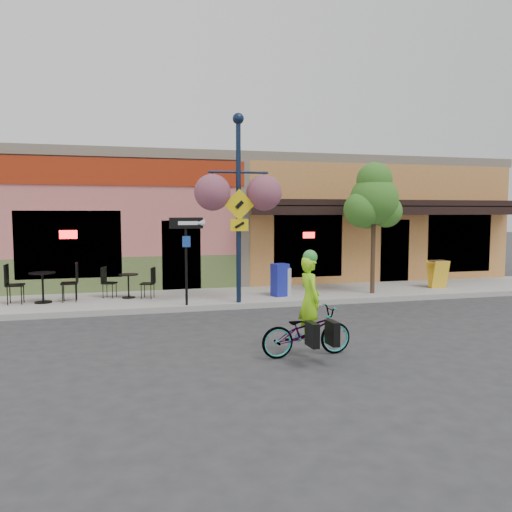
% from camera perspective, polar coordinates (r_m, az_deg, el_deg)
% --- Properties ---
extents(ground, '(90.00, 90.00, 0.00)m').
position_cam_1_polar(ground, '(13.25, 6.27, -6.10)').
color(ground, '#2D2D30').
rests_on(ground, ground).
extents(sidewalk, '(24.00, 3.00, 0.15)m').
position_cam_1_polar(sidewalk, '(15.09, 3.56, -4.43)').
color(sidewalk, '#9E9B93').
rests_on(sidewalk, ground).
extents(curb, '(24.00, 0.12, 0.15)m').
position_cam_1_polar(curb, '(13.74, 5.45, -5.37)').
color(curb, '#A8A59E').
rests_on(curb, ground).
extents(building, '(18.20, 8.20, 4.50)m').
position_cam_1_polar(building, '(20.19, -1.28, 4.14)').
color(building, '#CA6863').
rests_on(building, ground).
extents(bicycle, '(1.70, 0.66, 0.88)m').
position_cam_1_polar(bicycle, '(8.96, 5.81, -8.58)').
color(bicycle, maroon).
rests_on(bicycle, ground).
extents(cyclist_rider, '(0.39, 0.57, 1.53)m').
position_cam_1_polar(cyclist_rider, '(8.91, 6.14, -6.52)').
color(cyclist_rider, '#A1FF1A').
rests_on(cyclist_rider, ground).
extents(lamp_post, '(1.61, 0.70, 4.98)m').
position_cam_1_polar(lamp_post, '(13.18, -2.01, 5.41)').
color(lamp_post, '#111E36').
rests_on(lamp_post, sidewalk).
extents(one_way_sign, '(0.88, 0.26, 2.26)m').
position_cam_1_polar(one_way_sign, '(12.94, -7.98, -0.64)').
color(one_way_sign, black).
rests_on(one_way_sign, sidewalk).
extents(cafe_set_left, '(1.79, 0.92, 1.06)m').
position_cam_1_polar(cafe_set_left, '(14.38, -23.20, -2.84)').
color(cafe_set_left, black).
rests_on(cafe_set_left, sidewalk).
extents(cafe_set_right, '(1.63, 1.20, 0.88)m').
position_cam_1_polar(cafe_set_right, '(14.43, -14.38, -2.94)').
color(cafe_set_right, black).
rests_on(cafe_set_right, sidewalk).
extents(newspaper_box_blue, '(0.51, 0.47, 0.93)m').
position_cam_1_polar(newspaper_box_blue, '(14.33, 2.75, -2.74)').
color(newspaper_box_blue, '#1A23A0').
rests_on(newspaper_box_blue, sidewalk).
extents(newspaper_box_grey, '(0.43, 0.40, 0.80)m').
position_cam_1_polar(newspaper_box_grey, '(14.42, 3.23, -2.95)').
color(newspaper_box_grey, '#B7B7B7').
rests_on(newspaper_box_grey, sidewalk).
extents(street_tree, '(1.99, 1.99, 3.90)m').
position_cam_1_polar(street_tree, '(15.10, 13.28, 3.18)').
color(street_tree, '#3D7A26').
rests_on(street_tree, sidewalk).
extents(sandwich_board, '(0.53, 0.39, 0.88)m').
position_cam_1_polar(sandwich_board, '(16.79, 20.36, -2.00)').
color(sandwich_board, yellow).
rests_on(sandwich_board, sidewalk).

